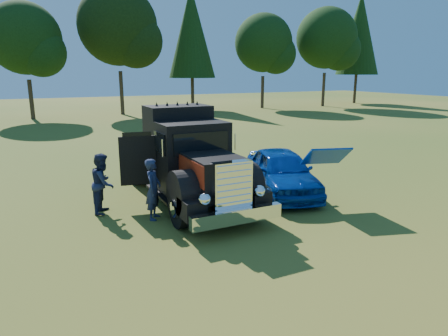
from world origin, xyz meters
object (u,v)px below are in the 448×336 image
diamond_t_truck (188,162)px  spectator_far (103,183)px  hotrod_coupe (282,171)px  spectator_near (153,189)px

diamond_t_truck → spectator_far: 2.68m
hotrod_coupe → spectator_far: 5.86m
spectator_far → diamond_t_truck: bearing=-66.9°
diamond_t_truck → hotrod_coupe: 3.27m
diamond_t_truck → hotrod_coupe: size_ratio=1.50×
hotrod_coupe → diamond_t_truck: bearing=168.5°
hotrod_coupe → spectator_near: (-4.65, -0.49, 0.11)m
hotrod_coupe → spectator_far: (-5.82, 0.70, 0.13)m
diamond_t_truck → spectator_far: bearing=178.8°
spectator_near → spectator_far: 1.67m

